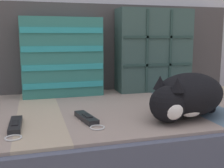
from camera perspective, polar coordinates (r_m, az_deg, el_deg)
name	(u,v)px	position (r m, az deg, el deg)	size (l,w,h in m)	color
couch	(98,151)	(1.26, -2.89, -13.36)	(1.71, 0.91, 0.41)	brown
sofa_backrest	(81,48)	(1.54, -6.30, 7.37)	(1.67, 0.14, 0.45)	#474242
throw_pillow_quilted	(154,50)	(1.50, 8.44, 6.78)	(0.39, 0.14, 0.42)	#38514C
throw_pillow_striped	(62,57)	(1.38, -10.11, 5.41)	(0.38, 0.14, 0.37)	#337A70
sleeping_cat	(186,96)	(1.04, 14.82, -2.42)	(0.38, 0.33, 0.16)	black
game_remote_near	(15,126)	(0.94, -19.04, -8.03)	(0.05, 0.20, 0.02)	black
game_remote_far	(87,119)	(0.97, -5.09, -7.00)	(0.08, 0.20, 0.02)	black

